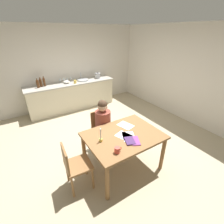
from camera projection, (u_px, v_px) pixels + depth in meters
name	position (u px, v px, depth m)	size (l,w,h in m)	color
ground_plane	(106.00, 142.00, 3.89)	(5.20, 5.20, 0.04)	tan
wall_back	(66.00, 68.00, 5.24)	(5.20, 0.12, 2.60)	silver
wall_right	(184.00, 74.00, 4.52)	(0.12, 5.20, 2.60)	silver
kitchen_counter	(73.00, 95.00, 5.36)	(2.85, 0.64, 0.90)	beige
dining_table	(123.00, 139.00, 2.87)	(1.32, 0.99, 0.75)	olive
chair_at_table	(101.00, 129.00, 3.47)	(0.40, 0.40, 0.88)	olive
person_seated	(105.00, 124.00, 3.28)	(0.32, 0.59, 1.19)	brown
chair_side_empty	(75.00, 165.00, 2.54)	(0.43, 0.43, 0.87)	olive
coffee_mug	(117.00, 150.00, 2.39)	(0.12, 0.09, 0.10)	#D84C3F
candlestick	(101.00, 138.00, 2.63)	(0.06, 0.06, 0.25)	gold
book_magazine	(135.00, 141.00, 2.66)	(0.13, 0.25, 0.02)	#833D88
book_cookery	(130.00, 141.00, 2.65)	(0.15, 0.22, 0.02)	#462A5E
paper_letter	(129.00, 136.00, 2.78)	(0.21, 0.30, 0.00)	white
paper_bill	(126.00, 125.00, 3.10)	(0.21, 0.30, 0.00)	white
paper_envelope	(125.00, 136.00, 2.79)	(0.21, 0.30, 0.00)	white
sink_unit	(83.00, 80.00, 5.35)	(0.36, 0.36, 0.24)	#B2B7BC
bottle_oil	(38.00, 84.00, 4.64)	(0.08, 0.08, 0.27)	#593319
bottle_vinegar	(41.00, 83.00, 4.73)	(0.07, 0.07, 0.28)	#593319
bottle_wine_red	(44.00, 82.00, 4.77)	(0.06, 0.06, 0.29)	#593319
mixing_bowl	(67.00, 82.00, 5.07)	(0.19, 0.19, 0.09)	white
stovetop_kettle	(98.00, 75.00, 5.58)	(0.18, 0.18, 0.22)	#B7BABF
wine_glass_near_sink	(71.00, 78.00, 5.24)	(0.07, 0.07, 0.15)	silver
wine_glass_by_kettle	(67.00, 78.00, 5.19)	(0.07, 0.07, 0.15)	silver
wine_glass_back_left	(64.00, 79.00, 5.14)	(0.07, 0.07, 0.15)	silver
wine_glass_back_right	(60.00, 80.00, 5.07)	(0.07, 0.07, 0.15)	silver
teacup_on_counter	(75.00, 82.00, 5.06)	(0.11, 0.07, 0.10)	#F2CC4C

